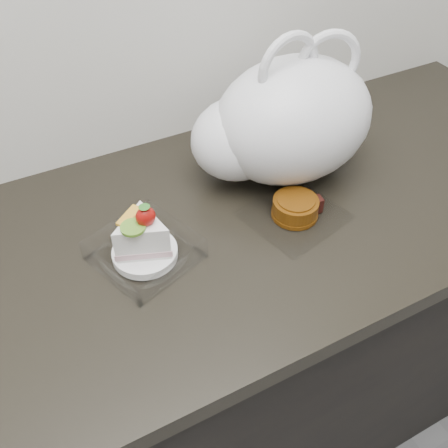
# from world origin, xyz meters

# --- Properties ---
(counter) EXTENTS (2.04, 0.64, 0.90)m
(counter) POSITION_xyz_m (0.00, 1.69, 0.45)
(counter) COLOR black
(counter) RESTS_ON ground
(cake_tray) EXTENTS (0.20, 0.20, 0.12)m
(cake_tray) POSITION_xyz_m (-0.01, 1.67, 0.93)
(cake_tray) COLOR white
(cake_tray) RESTS_ON counter
(mooncake_wrap) EXTENTS (0.21, 0.20, 0.04)m
(mooncake_wrap) POSITION_xyz_m (0.29, 1.64, 0.92)
(mooncake_wrap) COLOR white
(mooncake_wrap) RESTS_ON counter
(plastic_bag) EXTENTS (0.38, 0.27, 0.30)m
(plastic_bag) POSITION_xyz_m (0.33, 1.77, 1.02)
(plastic_bag) COLOR white
(plastic_bag) RESTS_ON counter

